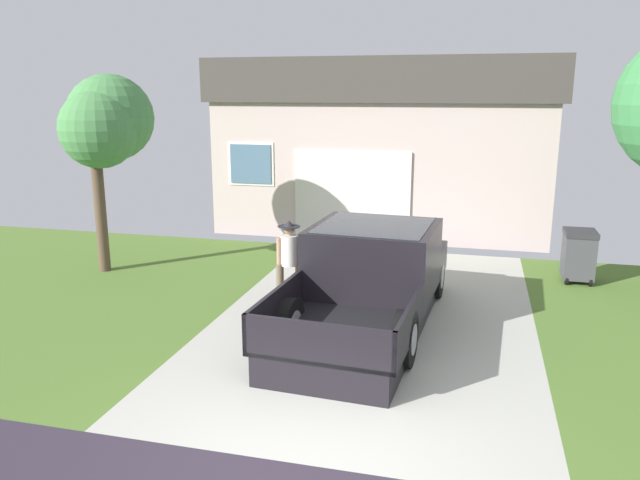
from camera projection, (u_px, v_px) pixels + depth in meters
name	position (u px, v px, depth m)	size (l,w,h in m)	color
pickup_truck	(371.00, 278.00, 10.30)	(2.31, 5.12, 1.58)	black
person_with_hat	(289.00, 259.00, 10.60)	(0.43, 0.38, 1.62)	brown
handbag	(294.00, 308.00, 10.56)	(0.32, 0.18, 0.45)	tan
house_with_garage	(391.00, 141.00, 18.23)	(8.90, 6.79, 4.55)	#BFABA5
front_yard_tree	(105.00, 124.00, 12.59)	(1.77, 2.12, 4.09)	brown
wheeled_trash_bin	(579.00, 254.00, 12.36)	(0.60, 0.72, 1.05)	#424247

